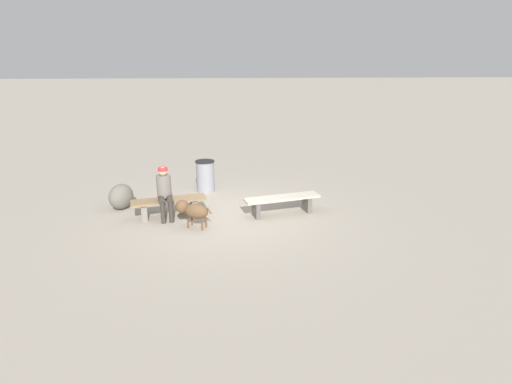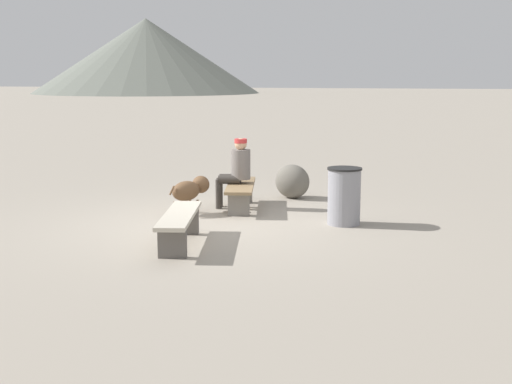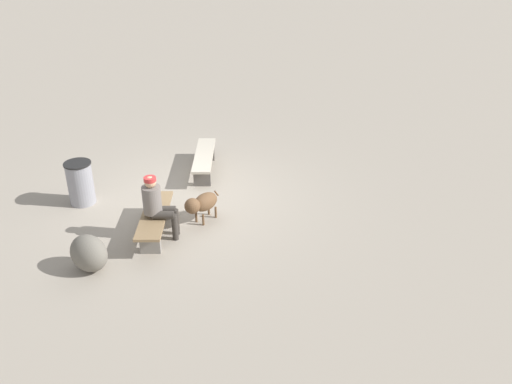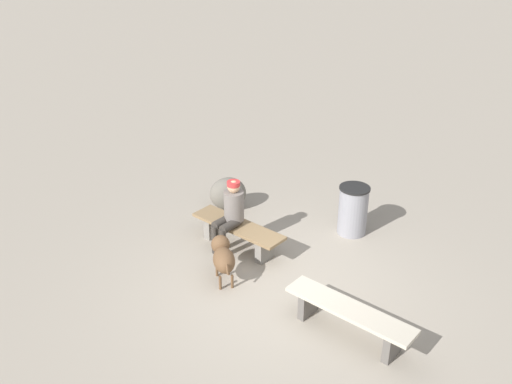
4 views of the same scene
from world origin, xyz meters
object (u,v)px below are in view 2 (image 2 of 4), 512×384
object	(u,v)px
bench_left	(179,222)
bench_right	(241,191)
seated_person	(236,168)
trash_bin	(344,196)
dog	(190,189)
boulder	(292,181)

from	to	relation	value
bench_left	bench_right	distance (m)	2.72
bench_right	seated_person	world-z (taller)	seated_person
bench_left	trash_bin	world-z (taller)	trash_bin
bench_right	trash_bin	xyz separation A→B (m)	(-0.83, -1.90, 0.14)
trash_bin	seated_person	bearing A→B (deg)	65.79
bench_right	seated_person	size ratio (longest dim) A/B	1.46
dog	trash_bin	bearing A→B (deg)	-69.19
bench_left	boulder	world-z (taller)	boulder
dog	trash_bin	distance (m)	2.63
boulder	trash_bin	bearing A→B (deg)	-149.54
seated_person	boulder	distance (m)	1.47
bench_right	boulder	xyz separation A→B (m)	(1.26, -0.67, 0.01)
boulder	seated_person	bearing A→B (deg)	147.12
seated_person	trash_bin	distance (m)	2.21
bench_left	trash_bin	bearing A→B (deg)	-59.31
dog	bench_right	bearing A→B (deg)	-24.47
bench_right	seated_person	bearing A→B (deg)	43.03
trash_bin	boulder	distance (m)	2.43
seated_person	dog	xyz separation A→B (m)	(-0.66, 0.62, -0.30)
bench_right	trash_bin	bearing A→B (deg)	-125.69
dog	boulder	size ratio (longest dim) A/B	1.16
bench_right	dog	bearing A→B (deg)	117.41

